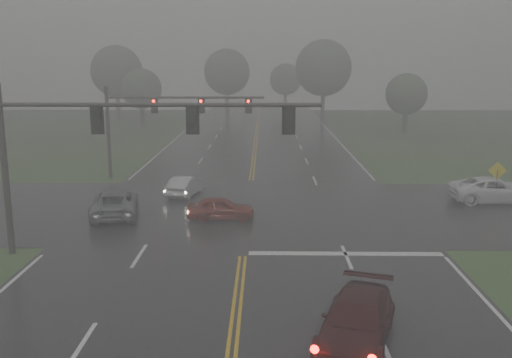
{
  "coord_description": "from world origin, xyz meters",
  "views": [
    {
      "loc": [
        0.94,
        -9.47,
        8.31
      ],
      "look_at": [
        0.55,
        16.0,
        3.03
      ],
      "focal_mm": 40.0,
      "sensor_mm": 36.0,
      "label": 1
    }
  ],
  "objects_px": {
    "sedan_maroon": "(356,343)",
    "car_grey": "(116,216)",
    "pickup_white": "(494,202)",
    "signal_gantry_far": "(156,115)",
    "signal_gantry_near": "(101,136)",
    "sedan_silver": "(186,196)",
    "sedan_red": "(221,220)"
  },
  "relations": [
    {
      "from": "sedan_maroon",
      "to": "car_grey",
      "type": "xyz_separation_m",
      "value": [
        -10.92,
        14.19,
        0.0
      ]
    },
    {
      "from": "car_grey",
      "to": "pickup_white",
      "type": "distance_m",
      "value": 22.2
    },
    {
      "from": "pickup_white",
      "to": "signal_gantry_far",
      "type": "xyz_separation_m",
      "value": [
        -21.49,
        6.79,
        4.61
      ]
    },
    {
      "from": "car_grey",
      "to": "pickup_white",
      "type": "height_order",
      "value": "pickup_white"
    },
    {
      "from": "car_grey",
      "to": "signal_gantry_near",
      "type": "height_order",
      "value": "signal_gantry_near"
    },
    {
      "from": "sedan_silver",
      "to": "car_grey",
      "type": "distance_m",
      "value": 5.84
    },
    {
      "from": "signal_gantry_near",
      "to": "sedan_maroon",
      "type": "bearing_deg",
      "value": -39.46
    },
    {
      "from": "sedan_maroon",
      "to": "sedan_red",
      "type": "xyz_separation_m",
      "value": [
        -5.1,
        13.51,
        0.0
      ]
    },
    {
      "from": "sedan_maroon",
      "to": "car_grey",
      "type": "bearing_deg",
      "value": 145.69
    },
    {
      "from": "sedan_red",
      "to": "signal_gantry_near",
      "type": "bearing_deg",
      "value": 136.55
    },
    {
      "from": "sedan_silver",
      "to": "signal_gantry_far",
      "type": "relative_size",
      "value": 0.34
    },
    {
      "from": "sedan_silver",
      "to": "pickup_white",
      "type": "height_order",
      "value": "pickup_white"
    },
    {
      "from": "sedan_red",
      "to": "sedan_silver",
      "type": "bearing_deg",
      "value": 21.49
    },
    {
      "from": "sedan_maroon",
      "to": "sedan_silver",
      "type": "height_order",
      "value": "sedan_maroon"
    },
    {
      "from": "sedan_maroon",
      "to": "sedan_silver",
      "type": "xyz_separation_m",
      "value": [
        -7.71,
        19.07,
        0.0
      ]
    },
    {
      "from": "pickup_white",
      "to": "sedan_silver",
      "type": "bearing_deg",
      "value": 83.14
    },
    {
      "from": "sedan_red",
      "to": "car_grey",
      "type": "height_order",
      "value": "car_grey"
    },
    {
      "from": "sedan_maroon",
      "to": "car_grey",
      "type": "distance_m",
      "value": 17.91
    },
    {
      "from": "sedan_red",
      "to": "signal_gantry_near",
      "type": "distance_m",
      "value": 8.88
    },
    {
      "from": "pickup_white",
      "to": "signal_gantry_near",
      "type": "bearing_deg",
      "value": 112.53
    },
    {
      "from": "sedan_red",
      "to": "signal_gantry_far",
      "type": "height_order",
      "value": "signal_gantry_far"
    },
    {
      "from": "pickup_white",
      "to": "signal_gantry_far",
      "type": "distance_m",
      "value": 23.0
    },
    {
      "from": "sedan_maroon",
      "to": "pickup_white",
      "type": "relative_size",
      "value": 0.9
    },
    {
      "from": "sedan_maroon",
      "to": "sedan_silver",
      "type": "bearing_deg",
      "value": 130.13
    },
    {
      "from": "sedan_silver",
      "to": "pickup_white",
      "type": "relative_size",
      "value": 0.71
    },
    {
      "from": "sedan_red",
      "to": "car_grey",
      "type": "bearing_deg",
      "value": 79.67
    },
    {
      "from": "sedan_silver",
      "to": "signal_gantry_near",
      "type": "bearing_deg",
      "value": 93.33
    },
    {
      "from": "sedan_red",
      "to": "sedan_silver",
      "type": "height_order",
      "value": "sedan_silver"
    },
    {
      "from": "sedan_maroon",
      "to": "signal_gantry_far",
      "type": "height_order",
      "value": "signal_gantry_far"
    },
    {
      "from": "pickup_white",
      "to": "signal_gantry_near",
      "type": "distance_m",
      "value": 23.43
    },
    {
      "from": "sedan_maroon",
      "to": "signal_gantry_near",
      "type": "relative_size",
      "value": 0.35
    },
    {
      "from": "sedan_silver",
      "to": "sedan_maroon",
      "type": "bearing_deg",
      "value": 125.49
    }
  ]
}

